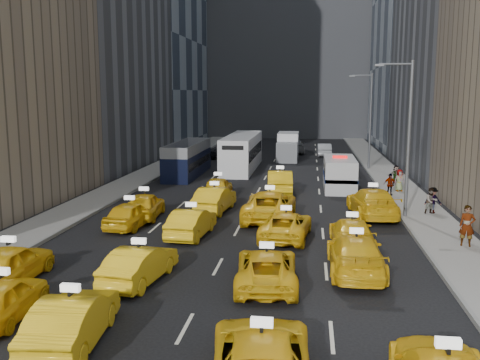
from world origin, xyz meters
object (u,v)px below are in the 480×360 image
(taxi_1, at_px, (72,320))
(box_truck, at_px, (288,147))
(pedestrian_0, at_px, (467,226))
(taxi_2, at_px, (262,360))
(nypd_van, at_px, (339,174))
(city_bus, at_px, (242,152))
(taxi_0, at_px, (3,299))
(double_decker, at_px, (188,159))

(taxi_1, distance_m, box_truck, 44.41)
(box_truck, height_order, pedestrian_0, box_truck)
(taxi_2, bearing_deg, nypd_van, -102.31)
(taxi_2, bearing_deg, city_bus, -87.64)
(taxi_2, bearing_deg, taxi_0, -24.71)
(pedestrian_0, bearing_deg, taxi_0, -135.18)
(city_bus, bearing_deg, nypd_van, -45.44)
(city_bus, relative_size, pedestrian_0, 6.60)
(taxi_0, bearing_deg, pedestrian_0, -153.34)
(taxi_1, distance_m, pedestrian_0, 18.18)
(taxi_0, height_order, pedestrian_0, pedestrian_0)
(taxi_1, bearing_deg, taxi_0, -30.32)
(taxi_1, height_order, box_truck, box_truck)
(taxi_2, height_order, city_bus, city_bus)
(taxi_2, xyz_separation_m, city_bus, (-5.31, 38.05, 0.86))
(taxi_1, bearing_deg, taxi_2, 158.75)
(taxi_2, height_order, pedestrian_0, pedestrian_0)
(city_bus, distance_m, pedestrian_0, 28.43)
(double_decker, distance_m, box_truck, 14.78)
(pedestrian_0, bearing_deg, city_bus, 132.81)
(taxi_1, relative_size, box_truck, 0.70)
(double_decker, height_order, box_truck, box_truck)
(pedestrian_0, bearing_deg, taxi_2, -108.63)
(double_decker, bearing_deg, city_bus, 46.81)
(nypd_van, bearing_deg, city_bus, 123.79)
(taxi_2, xyz_separation_m, nypd_van, (3.34, 28.30, 0.40))
(taxi_0, distance_m, city_bus, 35.23)
(taxi_1, xyz_separation_m, pedestrian_0, (14.04, 11.55, 0.36))
(taxi_2, relative_size, nypd_van, 0.88)
(box_truck, bearing_deg, city_bus, -123.33)
(taxi_0, relative_size, city_bus, 0.32)
(taxi_0, height_order, double_decker, double_decker)
(nypd_van, xyz_separation_m, pedestrian_0, (5.07, -15.15, -0.04))
(taxi_1, relative_size, taxi_2, 0.85)
(taxi_0, relative_size, pedestrian_0, 2.13)
(nypd_van, bearing_deg, taxi_0, -123.04)
(double_decker, bearing_deg, pedestrian_0, -48.34)
(pedestrian_0, bearing_deg, double_decker, 145.36)
(taxi_1, relative_size, city_bus, 0.36)
(nypd_van, bearing_deg, box_truck, 97.01)
(city_bus, bearing_deg, taxi_1, -87.50)
(taxi_2, xyz_separation_m, pedestrian_0, (8.41, 13.15, 0.36))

